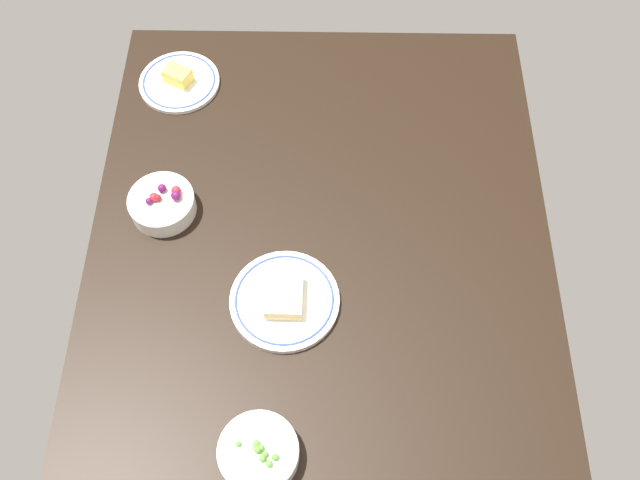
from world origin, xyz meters
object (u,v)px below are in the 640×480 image
Objects in this scene: plate_cheese at (179,81)px; bowl_berries at (162,203)px; bowl_peas at (259,453)px; plate_sandwich at (285,300)px.

plate_cheese is 1.36× the size of bowl_berries.
plate_cheese is 1.33× the size of bowl_peas.
bowl_berries is at bearing -128.67° from plate_sandwich.
bowl_berries reaches higher than plate_sandwich.
plate_cheese is 64.41cm from plate_sandwich.
plate_cheese is 92.00cm from bowl_peas.
bowl_peas is at bearing -6.19° from plate_sandwich.
bowl_berries reaches higher than bowl_peas.
plate_sandwich is at bearing 51.33° from bowl_berries.
plate_cheese and plate_sandwich have the same top height.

